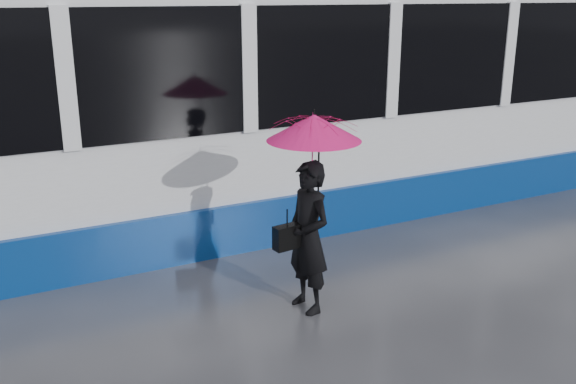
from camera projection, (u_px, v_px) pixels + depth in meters
ground at (207, 312)px, 6.36m from camera, size 90.00×90.00×0.00m
rails at (140, 232)px, 8.48m from camera, size 34.00×1.51×0.02m
tram at (247, 100)px, 8.69m from camera, size 26.00×2.56×3.35m
woman at (308, 237)px, 6.22m from camera, size 0.43×0.59×1.52m
umbrella at (314, 146)px, 5.98m from camera, size 0.99×0.99×1.03m
handbag at (287, 237)px, 6.13m from camera, size 0.28×0.15×0.42m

